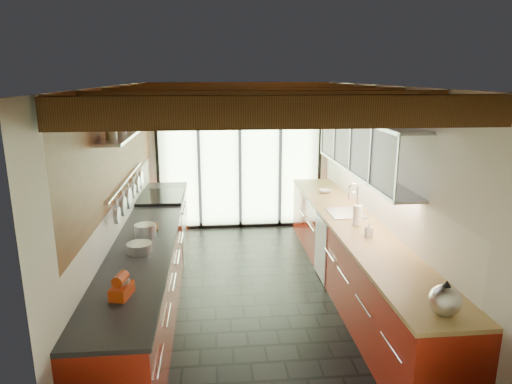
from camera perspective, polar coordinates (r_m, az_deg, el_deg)
The scene contains 18 objects.
ground at distance 5.96m, azimuth -0.23°, elevation -12.70°, with size 5.50×5.50×0.00m, color black.
room_shell at distance 5.42m, azimuth -0.25°, elevation 3.07°, with size 5.50×5.50×5.50m.
ceiling_beams at distance 5.69m, azimuth -0.62°, elevation 11.83°, with size 3.14×5.06×4.90m.
glass_door at distance 8.07m, azimuth -2.04°, elevation 6.86°, with size 2.95×0.10×2.90m.
left_counter at distance 5.80m, azimuth -13.03°, elevation -8.88°, with size 0.68×5.00×0.92m.
range_stove at distance 7.14m, azimuth -11.60°, elevation -4.23°, with size 0.66×0.90×0.97m.
right_counter at distance 6.01m, azimuth 12.06°, elevation -7.97°, with size 0.68×5.00×0.92m.
sink_assembly at distance 6.21m, azimuth 11.33°, elevation -2.32°, with size 0.45×0.52×0.43m.
upper_cabinets_right at distance 5.97m, azimuth 13.34°, elevation 5.66°, with size 0.34×3.00×3.00m.
left_wall_fixtures at distance 5.70m, azimuth -15.43°, elevation 4.64°, with size 0.28×2.60×0.96m.
stand_mixer at distance 4.04m, azimuth -16.44°, elevation -11.31°, with size 0.19×0.26×0.22m.
pot_large at distance 5.36m, azimuth -13.66°, elevation -4.74°, with size 0.24×0.24×0.15m, color silver.
pot_small at distance 4.94m, azimuth -14.36°, elevation -6.78°, with size 0.26×0.26×0.10m, color silver.
cutting_board at distance 5.69m, azimuth -13.18°, elevation -4.28°, with size 0.21×0.30×0.03m, color brown.
kettle at distance 3.89m, azimuth 22.58°, elevation -12.20°, with size 0.30×0.33×0.29m.
paper_towel at distance 5.74m, azimuth 12.58°, elevation -2.88°, with size 0.14×0.14×0.30m.
soap_bottle at distance 5.37m, azimuth 13.95°, elevation -4.62°, with size 0.08×0.08×0.17m, color silver.
bowl at distance 7.26m, azimuth 8.66°, elevation 0.10°, with size 0.20×0.20×0.05m, color silver.
Camera 1 is at (-0.49, -5.29, 2.72)m, focal length 32.00 mm.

